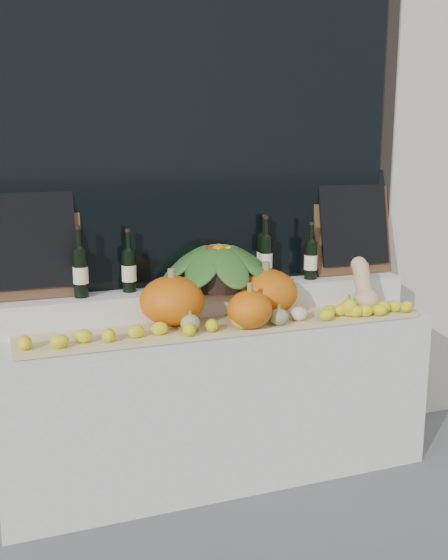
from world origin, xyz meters
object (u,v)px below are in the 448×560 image
Objects in this scene: butternut_squash at (364,288)px; wine_bottle_tall at (264,256)px; pumpkin_right at (266,292)px; produce_bowl at (219,265)px; pumpkin_left at (172,301)px.

wine_bottle_tall reaches higher than butternut_squash.
pumpkin_right is 0.50× the size of produce_bowl.
produce_bowl reaches higher than butternut_squash.
wine_bottle_tall reaches higher than pumpkin_left.
wine_bottle_tall is at bearing 68.51° from pumpkin_right.
pumpkin_left is 1.06m from butternut_squash.
pumpkin_right is 0.31m from wine_bottle_tall.
butternut_squash is at bearing -20.07° from produce_bowl.
pumpkin_right is (0.52, 0.01, -0.00)m from pumpkin_left.
wine_bottle_tall is (0.30, 0.08, 0.02)m from produce_bowl.
pumpkin_right is at bearing 1.50° from pumpkin_left.
produce_bowl is (0.32, 0.19, 0.13)m from pumpkin_left.
butternut_squash is 0.78× the size of wine_bottle_tall.
pumpkin_left is 0.52m from pumpkin_right.
pumpkin_right is 0.30m from produce_bowl.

